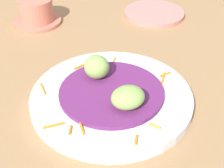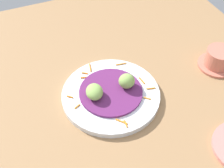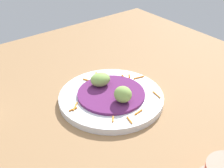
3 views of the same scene
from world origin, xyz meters
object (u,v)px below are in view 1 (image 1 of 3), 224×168
Objects in this scene: guac_scoop_center at (128,97)px; side_plate_small at (154,13)px; main_plate at (111,98)px; guac_scoop_left at (97,67)px; terracotta_bowl at (36,12)px.

guac_scoop_center is 40.39cm from side_plate_small.
side_plate_small is at bearing 130.00° from main_plate.
guac_scoop_left is at bearing 179.95° from guac_scoop_center.
terracotta_bowl reaches higher than side_plate_small.
terracotta_bowl reaches higher than main_plate.
guac_scoop_center is (9.67, -0.01, -0.32)cm from guac_scoop_left.
terracotta_bowl is (-31.04, 1.04, -1.81)cm from guac_scoop_left.
side_plate_small is 1.32× the size of terracotta_bowl.
guac_scoop_center is 0.47× the size of terracotta_bowl.
guac_scoop_left is 0.39× the size of terracotta_bowl.
main_plate is at bearing -50.00° from side_plate_small.
main_plate is 6.04× the size of guac_scoop_left.
guac_scoop_center reaches higher than main_plate.
main_plate is 5.04× the size of guac_scoop_center.
main_plate is 6.11cm from guac_scoop_left.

